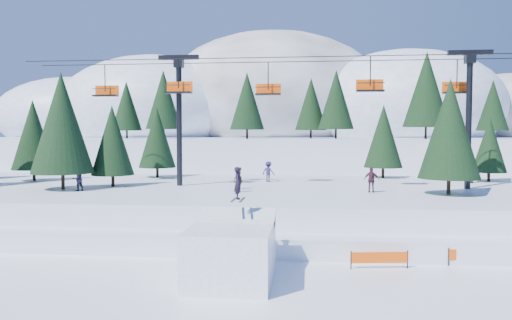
# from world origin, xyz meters

# --- Properties ---
(ground) EXTENTS (160.00, 160.00, 0.00)m
(ground) POSITION_xyz_m (0.00, 0.00, 0.00)
(ground) COLOR white
(ground) RESTS_ON ground
(mid_shelf) EXTENTS (70.00, 22.00, 2.50)m
(mid_shelf) POSITION_xyz_m (0.00, 18.00, 1.25)
(mid_shelf) COLOR white
(mid_shelf) RESTS_ON ground
(berm) EXTENTS (70.00, 6.00, 1.10)m
(berm) POSITION_xyz_m (0.00, 8.00, 0.55)
(berm) COLOR white
(berm) RESTS_ON ground
(mountain_ridge) EXTENTS (119.00, 60.51, 26.46)m
(mountain_ridge) POSITION_xyz_m (-5.08, 73.36, 9.64)
(mountain_ridge) COLOR white
(mountain_ridge) RESTS_ON ground
(jump_kicker) EXTENTS (3.67, 5.00, 5.04)m
(jump_kicker) POSITION_xyz_m (-2.21, 1.21, 1.34)
(jump_kicker) COLOR white
(jump_kicker) RESTS_ON ground
(chairlift) EXTENTS (46.00, 3.21, 10.28)m
(chairlift) POSITION_xyz_m (1.97, 18.05, 9.32)
(chairlift) COLOR black
(chairlift) RESTS_ON mid_shelf
(conifer_stand) EXTENTS (62.32, 17.21, 9.80)m
(conifer_stand) POSITION_xyz_m (1.80, 18.91, 6.93)
(conifer_stand) COLOR black
(conifer_stand) RESTS_ON mid_shelf
(distant_skiers) EXTENTS (30.84, 9.93, 1.78)m
(distant_skiers) POSITION_xyz_m (-0.95, 17.93, 3.35)
(distant_skiers) COLOR #4B1F1B
(distant_skiers) RESTS_ON mid_shelf
(banner_near) EXTENTS (2.83, 0.47, 0.90)m
(banner_near) POSITION_xyz_m (4.68, 4.04, 0.54)
(banner_near) COLOR black
(banner_near) RESTS_ON ground
(banner_far) EXTENTS (2.82, 0.53, 0.90)m
(banner_far) POSITION_xyz_m (9.58, 5.19, 0.54)
(banner_far) COLOR black
(banner_far) RESTS_ON ground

